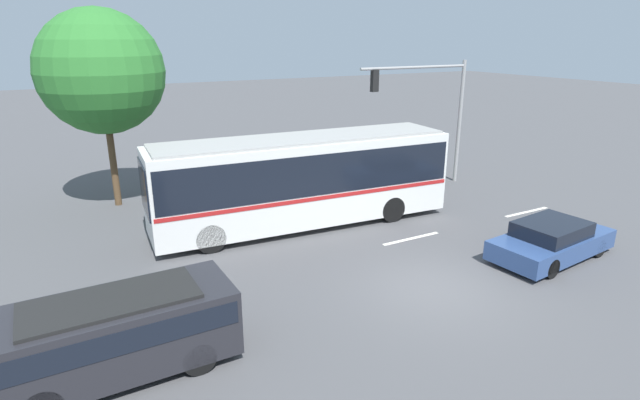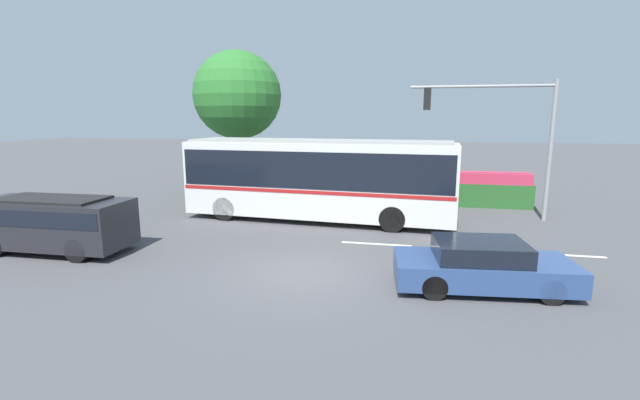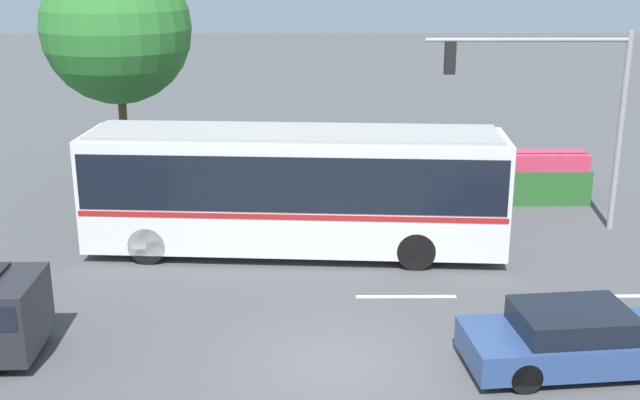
% 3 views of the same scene
% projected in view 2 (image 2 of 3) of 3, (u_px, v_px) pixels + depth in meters
% --- Properties ---
extents(ground_plane, '(140.00, 140.00, 0.00)m').
position_uv_depth(ground_plane, '(303.00, 272.00, 12.29)').
color(ground_plane, '#4C4C4F').
extents(city_bus, '(11.36, 3.28, 3.38)m').
position_uv_depth(city_bus, '(318.00, 175.00, 18.18)').
color(city_bus, silver).
rests_on(city_bus, ground).
extents(sedan_foreground, '(4.54, 2.30, 1.25)m').
position_uv_depth(sedan_foreground, '(482.00, 266.00, 11.02)').
color(sedan_foreground, navy).
rests_on(sedan_foreground, ground).
extents(suv_left_lane, '(4.91, 2.02, 1.78)m').
position_uv_depth(suv_left_lane, '(54.00, 220.00, 14.03)').
color(suv_left_lane, '#232328').
rests_on(suv_left_lane, ground).
extents(traffic_light_pole, '(5.82, 0.24, 5.81)m').
position_uv_depth(traffic_light_pole, '(510.00, 126.00, 18.02)').
color(traffic_light_pole, gray).
rests_on(traffic_light_pole, ground).
extents(flowering_hedge, '(10.93, 1.04, 1.67)m').
position_uv_depth(flowering_hedge, '(416.00, 187.00, 21.94)').
color(flowering_hedge, '#286028').
rests_on(flowering_hedge, ground).
extents(street_tree_left, '(4.88, 4.88, 7.96)m').
position_uv_depth(street_tree_left, '(237.00, 95.00, 24.37)').
color(street_tree_left, brown).
rests_on(street_tree_left, ground).
extents(lane_stripe_near, '(2.40, 0.16, 0.01)m').
position_uv_depth(lane_stripe_near, '(565.00, 255.00, 13.79)').
color(lane_stripe_near, silver).
rests_on(lane_stripe_near, ground).
extents(lane_stripe_mid, '(2.40, 0.16, 0.01)m').
position_uv_depth(lane_stripe_mid, '(376.00, 244.00, 15.00)').
color(lane_stripe_mid, silver).
rests_on(lane_stripe_mid, ground).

